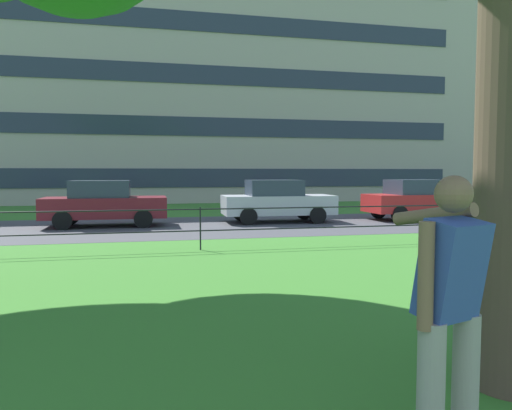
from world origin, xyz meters
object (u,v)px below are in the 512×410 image
object	(u,v)px
car_maroon_center	(104,203)
car_silver_right	(277,201)
apartment_building_background	(188,88)
person_thrower	(448,312)
car_red_left	(417,199)

from	to	relation	value
car_maroon_center	car_silver_right	xyz separation A→B (m)	(6.02, 0.04, 0.00)
apartment_building_background	person_thrower	bearing A→B (deg)	-92.15
car_silver_right	apartment_building_background	xyz separation A→B (m)	(-1.69, 17.56, 6.95)
person_thrower	apartment_building_background	xyz separation A→B (m)	(1.21, 32.07, 6.77)
car_maroon_center	apartment_building_background	distance (m)	19.41
person_thrower	car_red_left	bearing A→B (deg)	59.47
car_maroon_center	apartment_building_background	world-z (taller)	apartment_building_background
car_silver_right	apartment_building_background	world-z (taller)	apartment_building_background
car_silver_right	car_maroon_center	bearing A→B (deg)	-179.59
person_thrower	car_red_left	xyz separation A→B (m)	(8.44, 14.31, -0.18)
person_thrower	car_red_left	world-z (taller)	person_thrower
car_red_left	person_thrower	bearing A→B (deg)	-120.53
person_thrower	apartment_building_background	bearing A→B (deg)	87.85
car_red_left	apartment_building_background	xyz separation A→B (m)	(-7.23, 17.76, 6.95)
car_silver_right	car_red_left	world-z (taller)	same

